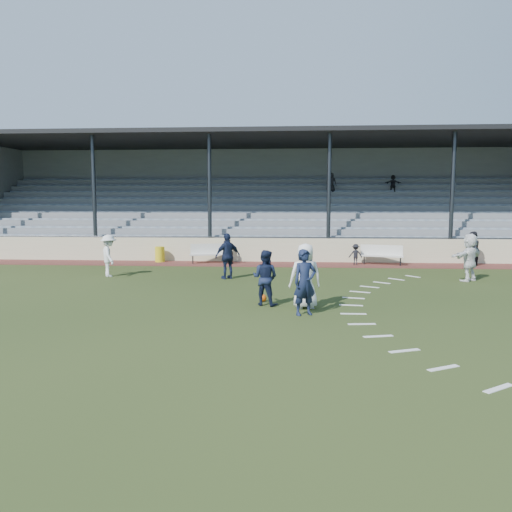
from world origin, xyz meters
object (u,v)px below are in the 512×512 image
Objects in this scene: football at (263,298)px; player_white_lead at (305,276)px; trash_bin at (160,254)px; official at (472,249)px; bench_left at (210,252)px; bench_right at (382,253)px; player_navy_lead at (305,282)px.

player_white_lead is (1.26, -0.84, 0.82)m from football.
official is (15.10, -0.53, 0.43)m from trash_bin.
football is at bearing -87.64° from bench_left.
official is (4.16, -0.18, 0.25)m from bench_right.
bench_left is 9.75m from football.
player_white_lead is at bearing -6.30° from official.
bench_left is 1.13× the size of player_navy_lead.
player_white_lead reaches higher than trash_bin.
official is at bearing 43.67° from football.
football is (-5.21, -9.13, -0.47)m from bench_right.
bench_right is 1.25× the size of official.
player_navy_lead reaches higher than football.
bench_left reaches higher than football.
trash_bin is at bearing -58.68° from official.
football is at bearing -102.97° from bench_right.
football is 2.24m from player_navy_lead.
official is at bearing -2.01° from trash_bin.
official is at bearing -17.58° from bench_left.
bench_right is at bearing -16.99° from bench_left.
trash_bin is 0.47× the size of official.
football is at bearing -45.92° from player_white_lead.
player_navy_lead is (-0.04, -0.86, -0.04)m from player_white_lead.
bench_left is at bearing -163.95° from bench_right.
player_navy_lead reaches higher than official.
trash_bin is 0.43× the size of player_navy_lead.
player_navy_lead reaches higher than bench_right.
trash_bin is (-2.61, 0.25, -0.18)m from bench_left.
player_white_lead reaches higher than bench_left.
bench_right is at bearing 45.62° from player_navy_lead.
bench_left is at bearing 108.66° from football.
bench_left is 12.50m from official.
football is 1.73m from player_white_lead.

